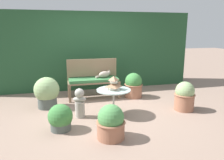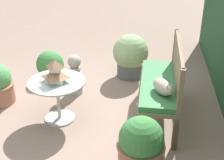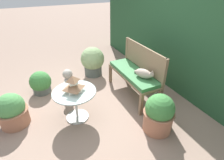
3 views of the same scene
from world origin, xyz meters
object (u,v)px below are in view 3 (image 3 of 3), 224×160
at_px(cat, 144,74).
at_px(pagoda_birdhouse, 73,85).
at_px(potted_plant_bench_left, 41,83).
at_px(potted_plant_patio_mid, 159,114).
at_px(garden_bust, 69,83).
at_px(potted_plant_table_far, 12,111).
at_px(potted_plant_hedge_corner, 93,61).
at_px(patio_table, 75,97).
at_px(garden_bench, 133,75).

xyz_separation_m(cat, pagoda_birdhouse, (-0.08, -1.35, 0.06)).
bearing_deg(potted_plant_bench_left, potted_plant_patio_mid, 38.87).
height_order(cat, potted_plant_bench_left, cat).
bearing_deg(potted_plant_bench_left, garden_bust, 52.13).
distance_m(garden_bust, potted_plant_table_far, 1.15).
bearing_deg(potted_plant_hedge_corner, patio_table, -30.57).
relative_size(potted_plant_hedge_corner, potted_plant_table_far, 1.23).
distance_m(patio_table, garden_bust, 0.74).
bearing_deg(garden_bust, cat, 71.06).
xyz_separation_m(garden_bench, potted_plant_bench_left, (-0.92, -1.78, -0.24)).
bearing_deg(patio_table, cat, 86.43).
bearing_deg(patio_table, garden_bust, 175.87).
xyz_separation_m(potted_plant_patio_mid, potted_plant_hedge_corner, (-2.29, -0.29, 0.05)).
bearing_deg(pagoda_birdhouse, cat, 86.43).
bearing_deg(garden_bust, pagoda_birdhouse, 9.09).
xyz_separation_m(garden_bench, garden_bust, (-0.51, -1.25, -0.16)).
relative_size(pagoda_birdhouse, garden_bust, 0.47).
distance_m(patio_table, potted_plant_patio_mid, 1.43).
relative_size(pagoda_birdhouse, potted_plant_table_far, 0.49).
height_order(cat, potted_plant_hedge_corner, cat).
height_order(pagoda_birdhouse, potted_plant_hedge_corner, pagoda_birdhouse).
distance_m(garden_bench, potted_plant_table_far, 2.33).
distance_m(potted_plant_patio_mid, potted_plant_table_far, 2.45).
bearing_deg(pagoda_birdhouse, garden_bench, 99.66).
relative_size(garden_bench, pagoda_birdhouse, 4.62).
bearing_deg(potted_plant_hedge_corner, cat, 18.43).
distance_m(garden_bust, potted_plant_patio_mid, 1.92).
xyz_separation_m(potted_plant_bench_left, potted_plant_hedge_corner, (-0.28, 1.32, 0.15)).
height_order(potted_plant_patio_mid, potted_plant_bench_left, potted_plant_patio_mid).
relative_size(patio_table, potted_plant_table_far, 1.22).
xyz_separation_m(cat, potted_plant_hedge_corner, (-1.51, -0.50, -0.26)).
height_order(pagoda_birdhouse, potted_plant_patio_mid, pagoda_birdhouse).
xyz_separation_m(pagoda_birdhouse, potted_plant_hedge_corner, (-1.43, 0.84, -0.33)).
distance_m(potted_plant_hedge_corner, potted_plant_table_far, 2.17).
bearing_deg(garden_bench, garden_bust, -112.16).
xyz_separation_m(garden_bust, potted_plant_patio_mid, (1.59, 1.08, 0.01)).
bearing_deg(cat, garden_bench, 161.44).
bearing_deg(patio_table, potted_plant_hedge_corner, 149.43).
distance_m(garden_bench, patio_table, 1.32).
bearing_deg(pagoda_birdhouse, patio_table, 0.00).
height_order(garden_bench, cat, cat).
xyz_separation_m(cat, potted_plant_bench_left, (-1.23, -1.83, -0.41)).
bearing_deg(potted_plant_hedge_corner, potted_plant_patio_mid, 7.30).
bearing_deg(patio_table, potted_plant_bench_left, -157.27).
bearing_deg(potted_plant_table_far, pagoda_birdhouse, 73.03).
bearing_deg(potted_plant_bench_left, pagoda_birdhouse, 22.73).
xyz_separation_m(patio_table, potted_plant_hedge_corner, (-1.43, 0.84, -0.08)).
relative_size(garden_bench, potted_plant_hedge_corner, 1.84).
distance_m(pagoda_birdhouse, potted_plant_table_far, 1.15).
xyz_separation_m(patio_table, pagoda_birdhouse, (-0.00, 0.00, 0.25)).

